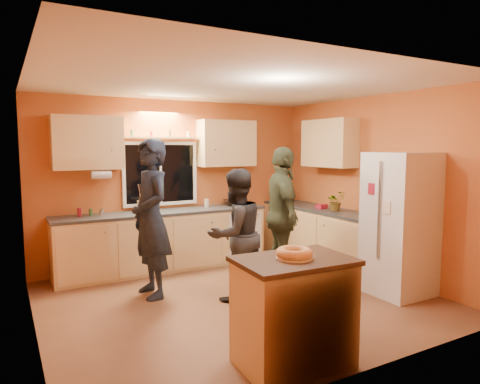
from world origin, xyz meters
TOP-DOWN VIEW (x-y plane):
  - ground at (0.00, 0.00)m, footprint 4.50×4.50m
  - room_shell at (0.12, 0.41)m, footprint 4.54×4.04m
  - back_counter at (0.01, 1.70)m, footprint 4.23×0.62m
  - right_counter at (1.95, 0.50)m, footprint 0.62×1.84m
  - refrigerator at (1.89, -0.80)m, footprint 0.72×0.70m
  - island at (-0.36, -1.62)m, footprint 1.00×0.70m
  - bundt_pastry at (-0.36, -1.62)m, footprint 0.31×0.31m
  - person_left at (-0.88, 0.65)m, footprint 0.51×0.74m
  - person_center at (-0.02, 0.04)m, footprint 0.88×0.74m
  - person_right at (0.85, 0.29)m, footprint 0.79×1.19m
  - mixing_bowl at (0.91, 1.74)m, footprint 0.43×0.43m
  - utensil_crock at (-0.67, 1.77)m, footprint 0.14×0.14m
  - potted_plant at (1.93, 0.44)m, footprint 0.28×0.25m
  - red_box at (1.91, 0.74)m, footprint 0.18×0.15m

SIDE VIEW (x-z plane):
  - ground at x=0.00m, z-range 0.00..0.00m
  - back_counter at x=0.01m, z-range 0.00..0.90m
  - right_counter at x=1.95m, z-range 0.00..0.90m
  - island at x=-0.36m, z-range 0.01..0.94m
  - person_center at x=-0.02m, z-range 0.00..1.61m
  - refrigerator at x=1.89m, z-range 0.00..1.80m
  - red_box at x=1.91m, z-range 0.90..0.97m
  - person_right at x=0.85m, z-range 0.00..1.87m
  - mixing_bowl at x=0.91m, z-range 0.90..0.99m
  - bundt_pastry at x=-0.36m, z-range 0.93..1.02m
  - utensil_crock at x=-0.67m, z-range 0.90..1.07m
  - person_left at x=-0.88m, z-range 0.00..1.97m
  - potted_plant at x=1.93m, z-range 0.90..1.20m
  - room_shell at x=0.12m, z-range 0.31..2.92m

